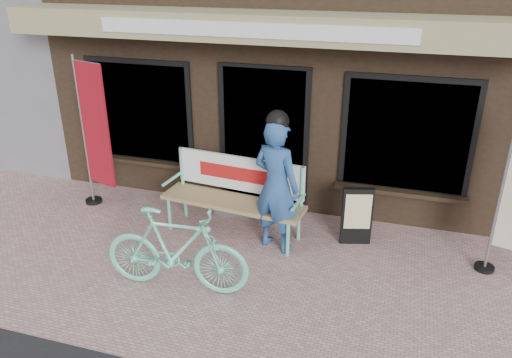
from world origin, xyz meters
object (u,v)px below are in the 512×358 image
(bicycle, at_px, (176,250))
(menu_stand, at_px, (357,216))
(nobori_red, at_px, (94,133))
(person, at_px, (276,184))
(bench, at_px, (236,190))

(bicycle, height_order, menu_stand, bicycle)
(nobori_red, bearing_deg, person, 8.12)
(bench, height_order, person, person)
(bicycle, xyz_separation_m, menu_stand, (1.86, 1.61, -0.10))
(bicycle, relative_size, nobori_red, 0.74)
(bicycle, bearing_deg, person, -39.32)
(bicycle, xyz_separation_m, nobori_red, (-2.01, 1.60, 0.68))
(bench, height_order, bicycle, bench)
(bench, bearing_deg, person, -15.51)
(person, xyz_separation_m, bicycle, (-0.85, -1.21, -0.41))
(menu_stand, bearing_deg, bench, 169.70)
(person, height_order, bicycle, person)
(bench, relative_size, menu_stand, 2.49)
(bench, distance_m, bicycle, 1.49)
(bicycle, height_order, nobori_red, nobori_red)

